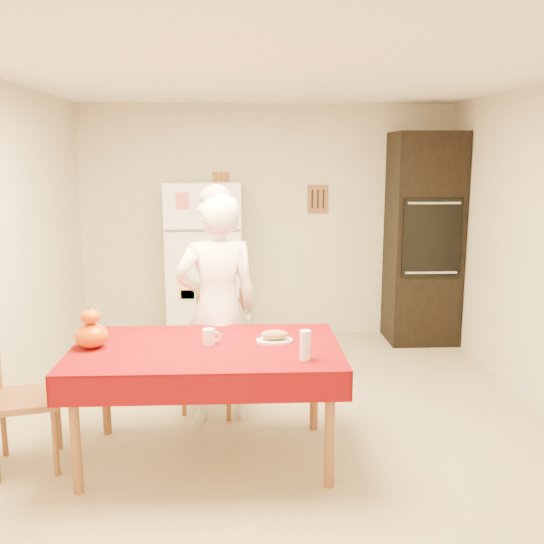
{
  "coord_description": "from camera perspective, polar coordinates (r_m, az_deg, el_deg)",
  "views": [
    {
      "loc": [
        -0.26,
        -4.3,
        1.94
      ],
      "look_at": [
        -0.04,
        0.2,
        1.09
      ],
      "focal_mm": 40.0,
      "sensor_mm": 36.0,
      "label": 1
    }
  ],
  "objects": [
    {
      "name": "floor",
      "position": [
        4.73,
        0.66,
        -13.51
      ],
      "size": [
        4.5,
        4.5,
        0.0
      ],
      "primitive_type": "plane",
      "color": "tan",
      "rests_on": "ground"
    },
    {
      "name": "room_shell",
      "position": [
        4.33,
        0.71,
        6.5
      ],
      "size": [
        4.02,
        4.52,
        2.51
      ],
      "color": "beige",
      "rests_on": "ground"
    },
    {
      "name": "refrigerator",
      "position": [
        6.29,
        -6.27,
        0.67
      ],
      "size": [
        0.75,
        0.74,
        1.7
      ],
      "color": "white",
      "rests_on": "floor"
    },
    {
      "name": "oven_cabinet",
      "position": [
        6.57,
        14.01,
        3.05
      ],
      "size": [
        0.7,
        0.62,
        2.2
      ],
      "color": "black",
      "rests_on": "floor"
    },
    {
      "name": "dining_table",
      "position": [
        3.91,
        -6.19,
        -7.94
      ],
      "size": [
        1.7,
        1.0,
        0.76
      ],
      "color": "brown",
      "rests_on": "floor"
    },
    {
      "name": "chair_far",
      "position": [
        4.77,
        -5.3,
        -6.8
      ],
      "size": [
        0.52,
        0.51,
        0.95
      ],
      "rotation": [
        0.0,
        0.0,
        -0.31
      ],
      "color": "brown",
      "rests_on": "floor"
    },
    {
      "name": "chair_left",
      "position": [
        4.16,
        -23.1,
        -10.3
      ],
      "size": [
        0.49,
        0.5,
        0.95
      ],
      "rotation": [
        0.0,
        0.0,
        1.81
      ],
      "color": "brown",
      "rests_on": "floor"
    },
    {
      "name": "seated_woman",
      "position": [
        4.46,
        -5.16,
        -3.5
      ],
      "size": [
        0.68,
        0.51,
        1.7
      ],
      "primitive_type": "imported",
      "rotation": [
        0.0,
        0.0,
        3.31
      ],
      "color": "white",
      "rests_on": "floor"
    },
    {
      "name": "coffee_mug",
      "position": [
        3.92,
        -5.97,
        -6.07
      ],
      "size": [
        0.08,
        0.08,
        0.1
      ],
      "primitive_type": "cylinder",
      "color": "white",
      "rests_on": "dining_table"
    },
    {
      "name": "pumpkin_lower",
      "position": [
        3.99,
        -16.65,
        -5.76
      ],
      "size": [
        0.21,
        0.21,
        0.16
      ],
      "primitive_type": "ellipsoid",
      "color": "#D64805",
      "rests_on": "dining_table"
    },
    {
      "name": "pumpkin_upper",
      "position": [
        3.95,
        -16.75,
        -4.02
      ],
      "size": [
        0.12,
        0.12,
        0.09
      ],
      "primitive_type": "ellipsoid",
      "color": "#D05204",
      "rests_on": "pumpkin_lower"
    },
    {
      "name": "wine_glass",
      "position": [
        3.61,
        3.15,
        -6.87
      ],
      "size": [
        0.07,
        0.07,
        0.18
      ],
      "primitive_type": "cylinder",
      "color": "white",
      "rests_on": "dining_table"
    },
    {
      "name": "bread_plate",
      "position": [
        3.95,
        0.24,
        -6.49
      ],
      "size": [
        0.24,
        0.24,
        0.02
      ],
      "primitive_type": "cylinder",
      "color": "white",
      "rests_on": "dining_table"
    },
    {
      "name": "bread_loaf",
      "position": [
        3.94,
        0.25,
        -5.93
      ],
      "size": [
        0.18,
        0.1,
        0.06
      ],
      "primitive_type": "ellipsoid",
      "color": "tan",
      "rests_on": "bread_plate"
    },
    {
      "name": "spice_jar_left",
      "position": [
        6.24,
        -5.38,
        8.92
      ],
      "size": [
        0.05,
        0.05,
        0.1
      ],
      "primitive_type": "cylinder",
      "color": "brown",
      "rests_on": "refrigerator"
    },
    {
      "name": "spice_jar_mid",
      "position": [
        6.24,
        -4.84,
        8.93
      ],
      "size": [
        0.05,
        0.05,
        0.1
      ],
      "primitive_type": "cylinder",
      "color": "brown",
      "rests_on": "refrigerator"
    },
    {
      "name": "spice_jar_right",
      "position": [
        6.24,
        -4.28,
        8.94
      ],
      "size": [
        0.05,
        0.05,
        0.1
      ],
      "primitive_type": "cylinder",
      "color": "brown",
      "rests_on": "refrigerator"
    }
  ]
}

